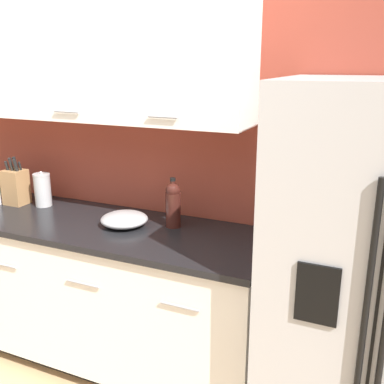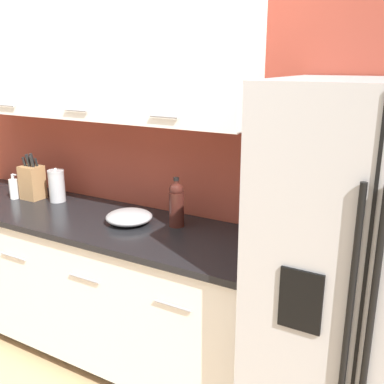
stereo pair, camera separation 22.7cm
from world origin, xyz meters
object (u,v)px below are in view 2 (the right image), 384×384
soap_dispenser (14,188)px  steel_canister (57,186)px  mixing_bowl (129,217)px  knife_block (32,182)px  wine_bottle (176,203)px  refrigerator (375,292)px

soap_dispenser → steel_canister: size_ratio=0.76×
soap_dispenser → mixing_bowl: 0.96m
knife_block → wine_bottle: size_ratio=1.09×
steel_canister → refrigerator: bearing=-4.9°
mixing_bowl → knife_block: bearing=175.8°
refrigerator → soap_dispenser: 2.30m
refrigerator → knife_block: refrigerator is taller
soap_dispenser → steel_canister: steel_canister is taller
wine_bottle → knife_block: bearing=-178.2°
knife_block → steel_canister: size_ratio=1.36×
refrigerator → wine_bottle: (-1.08, 0.17, 0.17)m
knife_block → refrigerator: bearing=-3.5°
knife_block → soap_dispenser: bearing=-151.8°
knife_block → soap_dispenser: size_ratio=1.79×
refrigerator → knife_block: 2.19m
wine_bottle → steel_canister: bearing=179.8°
wine_bottle → steel_canister: size_ratio=1.24×
refrigerator → mixing_bowl: (-1.33, 0.07, 0.08)m
knife_block → wine_bottle: (1.11, 0.03, 0.01)m
soap_dispenser → mixing_bowl: bearing=-0.1°
wine_bottle → refrigerator: bearing=-8.9°
knife_block → wine_bottle: 1.11m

